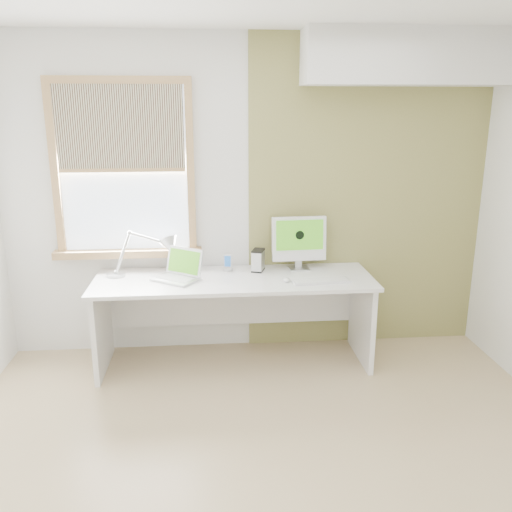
{
  "coord_description": "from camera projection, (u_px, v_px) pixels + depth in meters",
  "views": [
    {
      "loc": [
        -0.32,
        -2.6,
        2.02
      ],
      "look_at": [
        0.0,
        1.05,
        1.0
      ],
      "focal_mm": 37.24,
      "sensor_mm": 36.0,
      "label": 1
    }
  ],
  "objects": [
    {
      "name": "room",
      "position": [
        274.0,
        255.0,
        2.71
      ],
      "size": [
        4.04,
        3.54,
        2.64
      ],
      "color": "tan",
      "rests_on": "ground"
    },
    {
      "name": "accent_wall",
      "position": [
        367.0,
        197.0,
        4.47
      ],
      "size": [
        2.0,
        0.02,
        2.6
      ],
      "primitive_type": "cube",
      "color": "olive",
      "rests_on": "room"
    },
    {
      "name": "soffit",
      "position": [
        407.0,
        57.0,
        4.03
      ],
      "size": [
        1.6,
        0.4,
        0.42
      ],
      "primitive_type": "cube",
      "color": "white",
      "rests_on": "room"
    },
    {
      "name": "window",
      "position": [
        123.0,
        171.0,
        4.21
      ],
      "size": [
        1.2,
        0.14,
        1.42
      ],
      "color": "#A57E4E",
      "rests_on": "room"
    },
    {
      "name": "desk",
      "position": [
        234.0,
        299.0,
        4.29
      ],
      "size": [
        2.2,
        0.7,
        0.73
      ],
      "color": "white",
      "rests_on": "room"
    },
    {
      "name": "desk_lamp",
      "position": [
        160.0,
        250.0,
        4.29
      ],
      "size": [
        0.65,
        0.32,
        0.36
      ],
      "color": "silver",
      "rests_on": "desk"
    },
    {
      "name": "laptop",
      "position": [
        179.0,
        272.0,
        4.15
      ],
      "size": [
        0.43,
        0.41,
        0.23
      ],
      "color": "silver",
      "rests_on": "desk"
    },
    {
      "name": "phone_dock",
      "position": [
        228.0,
        266.0,
        4.36
      ],
      "size": [
        0.09,
        0.09,
        0.15
      ],
      "color": "silver",
      "rests_on": "desk"
    },
    {
      "name": "external_drive",
      "position": [
        258.0,
        260.0,
        4.35
      ],
      "size": [
        0.13,
        0.16,
        0.18
      ],
      "color": "silver",
      "rests_on": "desk"
    },
    {
      "name": "imac",
      "position": [
        299.0,
        240.0,
        4.37
      ],
      "size": [
        0.45,
        0.15,
        0.44
      ],
      "color": "silver",
      "rests_on": "desk"
    },
    {
      "name": "keyboard",
      "position": [
        321.0,
        281.0,
        4.08
      ],
      "size": [
        0.45,
        0.16,
        0.02
      ],
      "color": "white",
      "rests_on": "desk"
    },
    {
      "name": "mouse",
      "position": [
        287.0,
        280.0,
        4.1
      ],
      "size": [
        0.06,
        0.1,
        0.03
      ],
      "primitive_type": "ellipsoid",
      "rotation": [
        0.0,
        0.0,
        -0.12
      ],
      "color": "white",
      "rests_on": "desk"
    }
  ]
}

